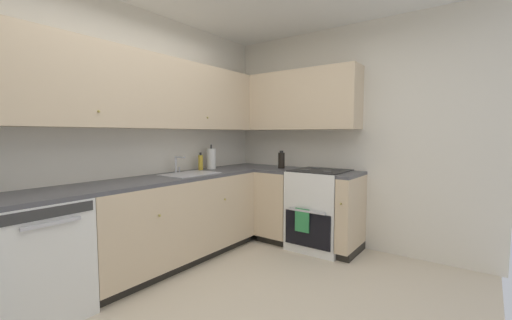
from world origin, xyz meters
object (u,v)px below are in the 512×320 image
at_px(oven_range, 320,209).
at_px(soap_bottle, 201,162).
at_px(dishwasher, 35,259).
at_px(paper_towel_roll, 211,159).
at_px(oil_bottle, 281,160).

relative_size(oven_range, soap_bottle, 5.08).
distance_m(dishwasher, oven_range, 2.77).
height_order(oven_range, paper_towel_roll, paper_towel_roll).
relative_size(dishwasher, paper_towel_roll, 2.83).
bearing_deg(soap_bottle, dishwasher, -174.35).
xyz_separation_m(paper_towel_roll, oil_bottle, (0.57, -0.67, -0.02)).
height_order(dishwasher, oil_bottle, oil_bottle).
bearing_deg(oil_bottle, dishwasher, 168.78).
relative_size(dishwasher, soap_bottle, 4.20).
distance_m(oven_range, oil_bottle, 0.76).
bearing_deg(paper_towel_roll, oven_range, -63.94).
bearing_deg(dishwasher, oil_bottle, -11.22).
relative_size(soap_bottle, oil_bottle, 0.95).
bearing_deg(oven_range, oil_bottle, 91.99).
xyz_separation_m(oven_range, oil_bottle, (-0.02, 0.53, 0.55)).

